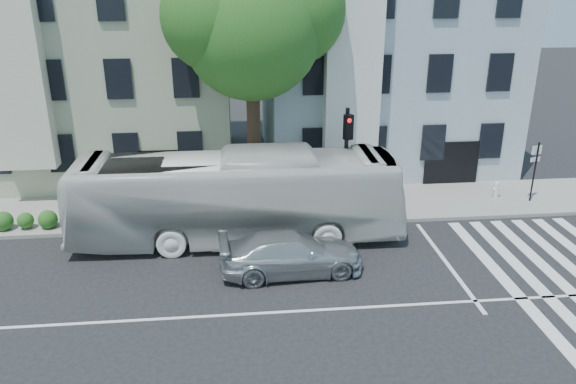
{
  "coord_description": "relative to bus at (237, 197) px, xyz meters",
  "views": [
    {
      "loc": [
        -0.86,
        -14.43,
        9.61
      ],
      "look_at": [
        0.98,
        3.83,
        2.4
      ],
      "focal_mm": 35.0,
      "sensor_mm": 36.0,
      "label": 1
    }
  ],
  "objects": [
    {
      "name": "ground",
      "position": [
        0.81,
        -5.2,
        -1.73
      ],
      "size": [
        120.0,
        120.0,
        0.0
      ],
      "primitive_type": "plane",
      "color": "black",
      "rests_on": "ground"
    },
    {
      "name": "sidewalk_far",
      "position": [
        0.81,
        2.8,
        -1.65
      ],
      "size": [
        80.0,
        4.0,
        0.15
      ],
      "primitive_type": "cube",
      "color": "gray",
      "rests_on": "ground"
    },
    {
      "name": "building_left",
      "position": [
        -6.19,
        9.8,
        3.77
      ],
      "size": [
        12.0,
        10.0,
        11.0
      ],
      "primitive_type": "cube",
      "color": "#A5AE92",
      "rests_on": "ground"
    },
    {
      "name": "building_right",
      "position": [
        7.81,
        9.8,
        3.77
      ],
      "size": [
        12.0,
        10.0,
        11.0
      ],
      "primitive_type": "cube",
      "color": "#9BABB9",
      "rests_on": "ground"
    },
    {
      "name": "street_tree",
      "position": [
        0.87,
        3.54,
        6.11
      ],
      "size": [
        7.3,
        5.9,
        11.1
      ],
      "color": "#2D2116",
      "rests_on": "ground"
    },
    {
      "name": "bus",
      "position": [
        0.0,
        0.0,
        0.0
      ],
      "size": [
        2.99,
        12.41,
        3.45
      ],
      "primitive_type": "imported",
      "rotation": [
        0.0,
        0.0,
        1.56
      ],
      "color": "silver",
      "rests_on": "ground"
    },
    {
      "name": "sedan",
      "position": [
        1.77,
        -2.77,
        -1.02
      ],
      "size": [
        2.28,
        5.0,
        1.42
      ],
      "primitive_type": "imported",
      "rotation": [
        0.0,
        0.0,
        1.63
      ],
      "color": "silver",
      "rests_on": "ground"
    },
    {
      "name": "hedge",
      "position": [
        -5.77,
        1.44,
        -1.23
      ],
      "size": [
        8.49,
        2.57,
        0.7
      ],
      "primitive_type": null,
      "rotation": [
        0.0,
        0.0,
        -0.21
      ],
      "color": "#26541B",
      "rests_on": "sidewalk_far"
    },
    {
      "name": "traffic_signal",
      "position": [
        4.32,
        0.95,
        1.37
      ],
      "size": [
        0.48,
        0.55,
        4.79
      ],
      "rotation": [
        0.0,
        0.0,
        0.35
      ],
      "color": "black",
      "rests_on": "ground"
    },
    {
      "name": "fire_hydrant",
      "position": [
        11.62,
        2.79,
        -1.19
      ],
      "size": [
        0.43,
        0.25,
        0.76
      ],
      "rotation": [
        0.0,
        0.0,
        0.18
      ],
      "color": "silver",
      "rests_on": "sidewalk_far"
    },
    {
      "name": "far_sign_pole",
      "position": [
        12.94,
        2.25,
        0.12
      ],
      "size": [
        0.48,
        0.21,
        2.7
      ],
      "rotation": [
        0.0,
        0.0,
        0.24
      ],
      "color": "black",
      "rests_on": "sidewalk_far"
    }
  ]
}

